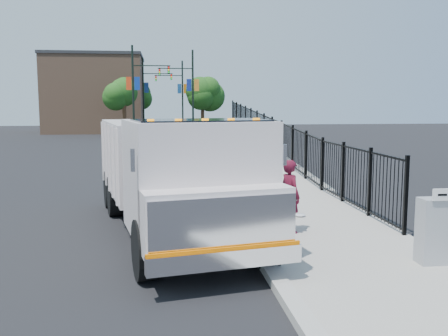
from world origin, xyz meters
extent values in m
plane|color=black|center=(0.00, 0.00, 0.00)|extent=(120.00, 120.00, 0.00)
cube|color=#9E998E|center=(1.93, -2.00, 0.06)|extent=(3.55, 12.00, 0.12)
cube|color=#ADAAA3|center=(0.00, -2.00, 0.08)|extent=(0.30, 12.00, 0.16)
cube|color=#9E998E|center=(2.12, 16.00, 0.00)|extent=(3.95, 24.06, 3.19)
cube|color=black|center=(3.55, 12.00, 0.90)|extent=(0.10, 28.00, 1.80)
cube|color=black|center=(-1.76, -0.44, 0.60)|extent=(2.47, 7.55, 0.24)
cube|color=silver|center=(-1.29, -2.93, 1.70)|extent=(2.99, 2.86, 2.20)
cube|color=silver|center=(-1.04, -4.28, 1.15)|extent=(2.68, 1.24, 1.10)
cube|color=silver|center=(-0.96, -4.68, 1.15)|extent=(2.50, 0.56, 0.93)
cube|color=silver|center=(-0.94, -4.76, 0.60)|extent=(2.63, 0.69, 0.31)
cube|color=#E56500|center=(-0.94, -4.76, 0.77)|extent=(2.60, 0.54, 0.07)
cube|color=black|center=(-1.24, -3.20, 2.36)|extent=(2.64, 1.85, 0.93)
cube|color=silver|center=(-2.03, 0.97, 1.70)|extent=(3.45, 5.03, 1.87)
cube|color=silver|center=(-2.44, -4.26, 2.20)|extent=(0.08, 0.08, 0.38)
cube|color=silver|center=(0.26, -3.75, 2.20)|extent=(0.08, 0.08, 0.38)
cube|color=orange|center=(-2.14, -3.76, 2.83)|extent=(0.12, 0.11, 0.07)
cube|color=orange|center=(-1.66, -3.67, 2.83)|extent=(0.12, 0.11, 0.07)
cube|color=orange|center=(-1.17, -3.57, 2.83)|extent=(0.12, 0.11, 0.07)
cube|color=orange|center=(-0.68, -3.48, 2.83)|extent=(0.12, 0.11, 0.07)
cube|color=orange|center=(-0.20, -3.39, 2.83)|extent=(0.12, 0.11, 0.07)
cylinder|color=black|center=(-2.28, -3.90, 0.55)|extent=(0.55, 1.15, 1.10)
cylinder|color=black|center=(-0.01, -3.47, 0.55)|extent=(0.55, 1.15, 1.10)
cylinder|color=black|center=(-3.29, 1.40, 0.55)|extent=(0.55, 1.15, 1.10)
cylinder|color=black|center=(-1.02, 1.83, 0.55)|extent=(0.55, 1.15, 1.10)
cylinder|color=black|center=(-3.51, 2.59, 0.55)|extent=(0.55, 1.15, 1.10)
cylinder|color=black|center=(-1.24, 3.02, 0.55)|extent=(0.55, 1.15, 1.10)
imported|color=#530E20|center=(1.01, -1.39, 0.98)|extent=(0.60, 0.73, 1.71)
cube|color=gray|center=(3.10, -3.98, 0.75)|extent=(0.55, 0.40, 1.25)
cube|color=white|center=(3.10, -4.20, 1.48)|extent=(0.35, 0.04, 0.22)
ellipsoid|color=silver|center=(1.69, 0.15, 0.16)|extent=(0.31, 0.31, 0.08)
cylinder|color=black|center=(-4.32, 31.03, 4.00)|extent=(0.18, 0.18, 8.00)
cube|color=black|center=(-2.72, 31.03, 6.30)|extent=(3.20, 0.08, 0.08)
cube|color=black|center=(-1.28, 31.03, 5.95)|extent=(0.18, 0.22, 0.60)
cube|color=#0D3296|center=(-3.97, 31.03, 4.80)|extent=(0.45, 0.04, 1.10)
cube|color=red|center=(-4.67, 31.03, 4.80)|extent=(0.45, 0.04, 1.10)
cylinder|color=black|center=(0.98, 34.19, 4.00)|extent=(0.18, 0.18, 8.00)
cube|color=black|center=(-0.62, 34.19, 6.30)|extent=(3.20, 0.08, 0.08)
cube|color=black|center=(-2.06, 34.19, 5.95)|extent=(0.18, 0.22, 0.60)
cube|color=orange|center=(1.33, 34.19, 4.80)|extent=(0.45, 0.04, 1.10)
cube|color=navy|center=(0.63, 34.19, 4.80)|extent=(0.45, 0.04, 1.10)
cylinder|color=black|center=(-3.87, 42.70, 4.00)|extent=(0.18, 0.18, 8.00)
cube|color=black|center=(-2.27, 42.70, 6.30)|extent=(3.20, 0.08, 0.08)
cube|color=black|center=(-0.83, 42.70, 5.95)|extent=(0.18, 0.22, 0.60)
cube|color=#204691|center=(-3.52, 42.70, 4.80)|extent=(0.45, 0.04, 1.10)
cube|color=red|center=(-4.22, 42.70, 4.80)|extent=(0.45, 0.04, 1.10)
cylinder|color=black|center=(0.53, 46.23, 4.00)|extent=(0.18, 0.18, 8.00)
cube|color=black|center=(-1.07, 46.23, 6.30)|extent=(3.20, 0.08, 0.08)
cube|color=black|center=(-2.51, 46.23, 5.95)|extent=(0.18, 0.22, 0.60)
cube|color=orange|center=(0.88, 46.23, 4.80)|extent=(0.45, 0.04, 1.10)
cube|color=#1B4E8A|center=(0.18, 46.23, 4.80)|extent=(0.45, 0.04, 1.10)
cylinder|color=#382314|center=(-5.38, 35.02, 1.60)|extent=(0.36, 0.36, 3.20)
sphere|color=#194714|center=(-5.38, 35.02, 4.00)|extent=(2.74, 2.74, 2.74)
cylinder|color=#382314|center=(2.22, 38.43, 1.60)|extent=(0.36, 0.36, 3.20)
sphere|color=#194714|center=(2.22, 38.43, 4.00)|extent=(2.86, 2.86, 2.86)
cylinder|color=#382314|center=(-4.69, 48.12, 1.60)|extent=(0.36, 0.36, 3.20)
sphere|color=#194714|center=(-4.69, 48.12, 4.00)|extent=(3.09, 3.09, 3.09)
cube|color=#8C664C|center=(-9.00, 44.00, 4.00)|extent=(10.00, 10.00, 8.00)
camera|label=1|loc=(-1.95, -12.58, 3.14)|focal=40.00mm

